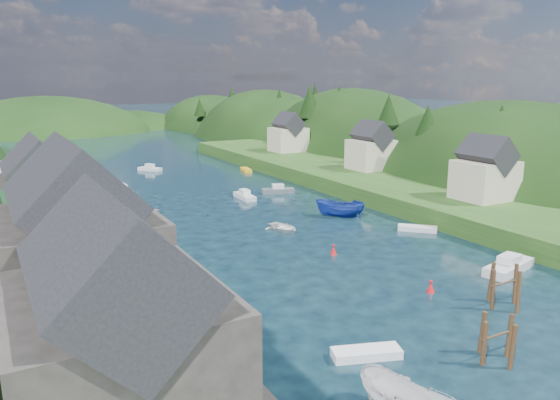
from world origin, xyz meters
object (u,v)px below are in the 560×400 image
piling_cluster_far (504,290)px  channel_buoy_near (431,287)px  piling_cluster_near (497,343)px  channel_buoy_far (334,250)px

piling_cluster_far → channel_buoy_near: bearing=121.1°
piling_cluster_near → channel_buoy_far: size_ratio=3.24×
channel_buoy_near → channel_buoy_far: same height
channel_buoy_far → channel_buoy_near: bearing=-83.4°
piling_cluster_near → piling_cluster_far: bearing=36.5°
piling_cluster_near → channel_buoy_near: 11.52m
piling_cluster_near → channel_buoy_near: size_ratio=3.24×
piling_cluster_near → channel_buoy_far: piling_cluster_near is taller
piling_cluster_near → channel_buoy_far: (3.15, 23.00, -0.73)m
channel_buoy_far → piling_cluster_near: bearing=-97.8°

